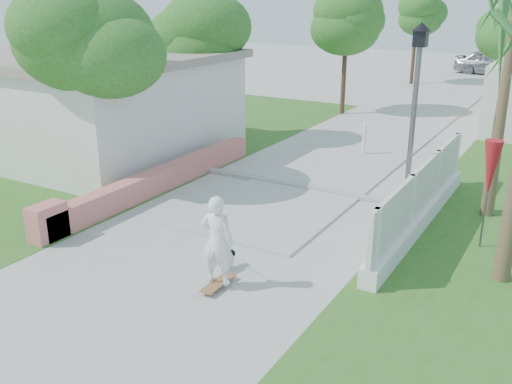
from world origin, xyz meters
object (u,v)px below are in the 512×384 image
Objects in this scene: bollard at (364,138)px; skateboarder at (217,241)px; patio_umbrella at (490,170)px; street_lamp at (413,115)px; parked_car at (493,63)px; dog at (228,260)px.

bollard is 0.62× the size of skateboarder.
bollard is 0.47× the size of patio_umbrella.
bollard is (-2.70, 4.50, -1.84)m from street_lamp.
patio_umbrella is 27.84m from parked_car.
dog is at bearing -172.14° from parked_car.
street_lamp reaches higher than bollard.
street_lamp is 26.66m from parked_car.
street_lamp is 0.95× the size of parked_car.
street_lamp is 8.32× the size of dog.
skateboarder is at bearing -109.75° from street_lamp.
dog is at bearing -114.94° from street_lamp.
skateboarder is 1.02m from dog.
bollard is 9.05m from dog.
street_lamp is at bearing -59.04° from bollard.
skateboarder is (0.83, -9.70, 0.34)m from bollard.
dog is (-2.10, -4.52, -2.23)m from street_lamp.
patio_umbrella is at bearing -27.76° from street_lamp.
bollard is 7.25m from patio_umbrella.
street_lamp is 4.07× the size of bollard.
bollard is 0.23× the size of parked_car.
dog is at bearing -81.28° from skateboarder.
bollard is at bearing -95.51° from skateboarder.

